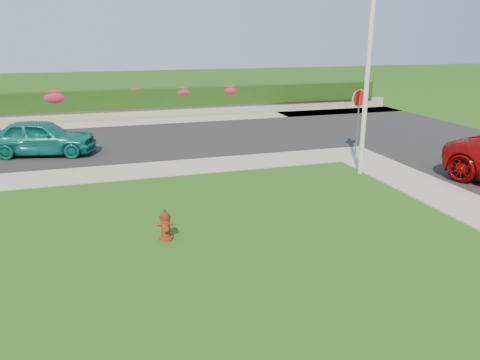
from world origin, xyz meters
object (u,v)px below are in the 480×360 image
object	(u,v)px
utility_pole	(366,90)
stop_sign	(359,106)
fire_hydrant	(165,225)
sedan_teal	(41,137)

from	to	relation	value
utility_pole	stop_sign	size ratio (longest dim) A/B	2.21
stop_sign	utility_pole	bearing A→B (deg)	-102.37
fire_hydrant	sedan_teal	size ratio (longest dim) A/B	0.18
fire_hydrant	sedan_teal	bearing A→B (deg)	115.64
fire_hydrant	stop_sign	size ratio (longest dim) A/B	0.29
sedan_teal	utility_pole	bearing A→B (deg)	-106.17
fire_hydrant	utility_pole	bearing A→B (deg)	31.28
sedan_teal	utility_pole	xyz separation A→B (m)	(10.97, -6.09, 2.18)
utility_pole	stop_sign	bearing A→B (deg)	62.61
utility_pole	stop_sign	xyz separation A→B (m)	(1.30, 2.50, -0.96)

